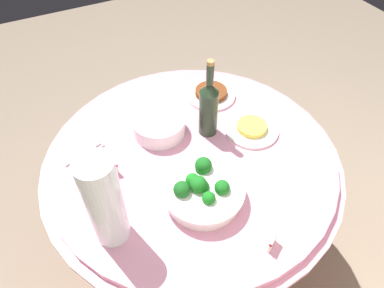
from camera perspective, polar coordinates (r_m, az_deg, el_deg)
ground_plane at (r=1.99m, az=0.00°, el=-15.82°), size 6.00×6.00×0.00m
buffet_table at (r=1.67m, az=0.00°, el=-9.84°), size 1.16×1.16×0.74m
broccoli_bowl at (r=1.22m, az=1.71°, el=-7.42°), size 0.28×0.28×0.11m
plate_stack at (r=1.44m, az=-5.24°, el=2.90°), size 0.21×0.21×0.07m
wine_bottle at (r=1.37m, az=2.67°, el=5.91°), size 0.07×0.07×0.34m
decorative_fruit_vase at (r=1.08m, az=-13.60°, el=-9.61°), size 0.11×0.11×0.34m
serving_tongs at (r=1.42m, az=-16.29°, el=-1.80°), size 0.17×0.10×0.01m
food_plate_fried_egg at (r=1.47m, az=9.53°, el=2.42°), size 0.22×0.22×0.03m
food_plate_stir_fry at (r=1.62m, az=3.05°, el=8.03°), size 0.22×0.22×0.03m
label_placard_front at (r=1.32m, az=-12.77°, el=-3.97°), size 0.05×0.01×0.05m
label_placard_mid at (r=1.15m, az=12.79°, el=-14.92°), size 0.05×0.03×0.05m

